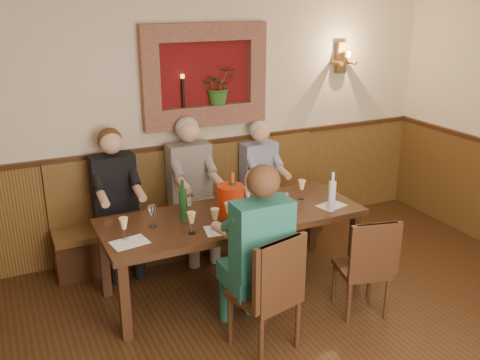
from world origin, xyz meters
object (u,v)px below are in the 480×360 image
at_px(dining_table, 233,222).
at_px(person_bench_right, 262,192).
at_px(person_bench_mid, 193,199).
at_px(water_bottle, 332,195).
at_px(spittoon_bucket, 230,200).
at_px(bench, 196,219).
at_px(wine_bottle_green_b, 183,204).
at_px(wine_bottle_green_a, 233,197).
at_px(chair_near_left, 265,314).
at_px(chair_near_right, 361,284).
at_px(person_bench_left, 118,213).
at_px(person_chair_front, 256,267).

bearing_deg(dining_table, person_bench_right, 48.13).
height_order(person_bench_mid, water_bottle, person_bench_mid).
bearing_deg(spittoon_bucket, bench, 89.11).
xyz_separation_m(person_bench_right, wine_bottle_green_b, (-1.21, -0.79, 0.35)).
bearing_deg(wine_bottle_green_a, chair_near_left, -100.09).
bearing_deg(person_bench_mid, person_bench_right, 0.28).
xyz_separation_m(chair_near_left, spittoon_bucket, (0.14, 0.95, 0.60)).
xyz_separation_m(dining_table, person_bench_right, (0.75, 0.84, -0.12)).
xyz_separation_m(chair_near_left, person_bench_mid, (0.08, 1.78, 0.32)).
height_order(chair_near_right, wine_bottle_green_b, wine_bottle_green_b).
height_order(dining_table, wine_bottle_green_a, wine_bottle_green_a).
bearing_deg(chair_near_left, wine_bottle_green_a, 66.73).
bearing_deg(wine_bottle_green_b, water_bottle, -15.62).
bearing_deg(water_bottle, bench, 124.54).
height_order(person_bench_left, wine_bottle_green_a, person_bench_left).
bearing_deg(person_bench_right, person_bench_mid, -179.72).
relative_size(bench, person_bench_right, 2.22).
distance_m(dining_table, wine_bottle_green_b, 0.51).
xyz_separation_m(bench, person_bench_left, (-0.86, -0.11, 0.27)).
distance_m(spittoon_bucket, wine_bottle_green_b, 0.44).
height_order(person_bench_right, water_bottle, person_bench_right).
xyz_separation_m(dining_table, person_chair_front, (-0.16, -0.78, -0.05)).
distance_m(chair_near_left, water_bottle, 1.34).
relative_size(chair_near_left, person_chair_front, 0.66).
relative_size(person_chair_front, wine_bottle_green_b, 3.96).
xyz_separation_m(person_bench_right, wine_bottle_green_a, (-0.73, -0.81, 0.35)).
relative_size(person_bench_left, wine_bottle_green_a, 3.74).
relative_size(person_bench_left, wine_bottle_green_b, 3.81).
height_order(chair_near_left, person_chair_front, person_chair_front).
height_order(chair_near_right, wine_bottle_green_a, wine_bottle_green_a).
bearing_deg(water_bottle, chair_near_left, -148.38).
bearing_deg(chair_near_left, chair_near_right, -8.43).
relative_size(chair_near_left, spittoon_bucket, 3.59).
bearing_deg(chair_near_left, person_chair_front, 78.44).
distance_m(dining_table, person_bench_right, 1.13).
distance_m(chair_near_right, spittoon_bucket, 1.37).
bearing_deg(chair_near_left, dining_table, 67.48).
bearing_deg(person_bench_mid, wine_bottle_green_b, -115.89).
height_order(person_bench_left, water_bottle, person_bench_left).
bearing_deg(person_chair_front, water_bottle, 24.24).
distance_m(person_bench_mid, spittoon_bucket, 0.87).
distance_m(chair_near_left, person_bench_right, 2.02).
distance_m(person_bench_mid, wine_bottle_green_b, 0.92).
bearing_deg(wine_bottle_green_a, person_bench_left, 137.72).
bearing_deg(spittoon_bucket, person_bench_mid, 94.10).
bearing_deg(person_bench_right, chair_near_right, -87.23).
bearing_deg(person_bench_left, dining_table, -44.06).
bearing_deg(chair_near_right, person_bench_right, 106.83).
bearing_deg(spittoon_bucket, chair_near_right, -45.75).
distance_m(person_bench_right, wine_bottle_green_a, 1.15).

